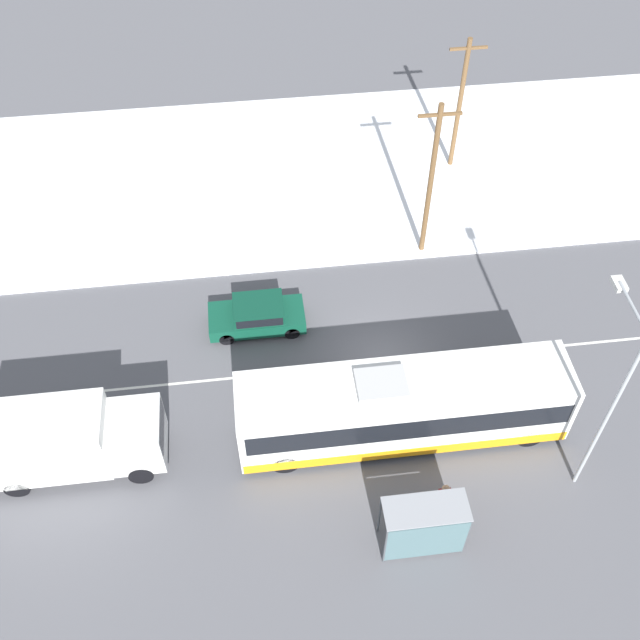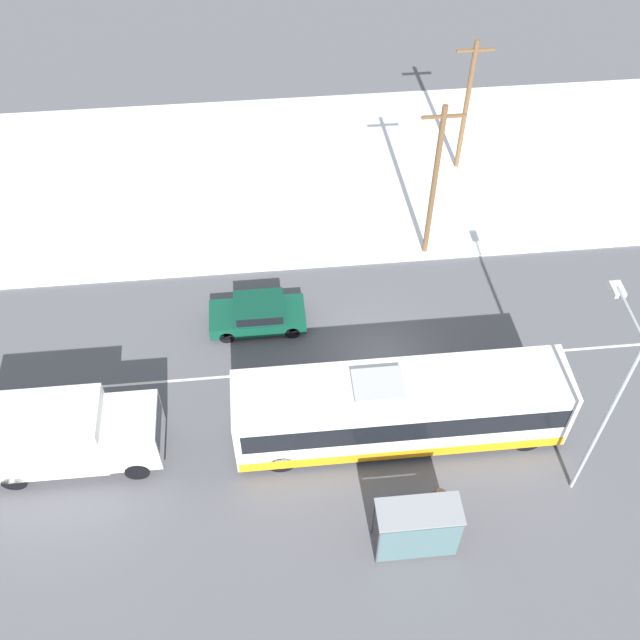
{
  "view_description": "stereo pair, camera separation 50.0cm",
  "coord_description": "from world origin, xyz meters",
  "px_view_note": "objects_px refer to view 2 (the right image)",
  "views": [
    {
      "loc": [
        -4.82,
        -18.44,
        24.54
      ],
      "look_at": [
        -2.37,
        1.47,
        1.4
      ],
      "focal_mm": 42.0,
      "sensor_mm": 36.0,
      "label": 1
    },
    {
      "loc": [
        -4.32,
        -18.49,
        24.54
      ],
      "look_at": [
        -2.37,
        1.47,
        1.4
      ],
      "focal_mm": 42.0,
      "sensor_mm": 36.0,
      "label": 2
    }
  ],
  "objects_px": {
    "box_truck": "(59,434)",
    "bus_shelter": "(419,529)",
    "pedestrian_at_stop": "(439,499)",
    "streetlamp": "(608,393)",
    "utility_pole_snowlot": "(466,105)",
    "city_bus": "(400,409)",
    "sedan_car": "(258,313)",
    "utility_pole_roadside": "(434,182)"
  },
  "relations": [
    {
      "from": "box_truck",
      "to": "bus_shelter",
      "type": "xyz_separation_m",
      "value": [
        12.17,
        -4.82,
        0.02
      ]
    },
    {
      "from": "box_truck",
      "to": "bus_shelter",
      "type": "height_order",
      "value": "box_truck"
    },
    {
      "from": "pedestrian_at_stop",
      "to": "streetlamp",
      "type": "xyz_separation_m",
      "value": [
        5.16,
        1.05,
        4.11
      ]
    },
    {
      "from": "box_truck",
      "to": "utility_pole_snowlot",
      "type": "distance_m",
      "value": 24.19
    },
    {
      "from": "city_bus",
      "to": "box_truck",
      "type": "xyz_separation_m",
      "value": [
        -12.35,
        0.08,
        0.02
      ]
    },
    {
      "from": "box_truck",
      "to": "sedan_car",
      "type": "bearing_deg",
      "value": 38.86
    },
    {
      "from": "streetlamp",
      "to": "bus_shelter",
      "type": "bearing_deg",
      "value": -159.28
    },
    {
      "from": "city_bus",
      "to": "bus_shelter",
      "type": "xyz_separation_m",
      "value": [
        -0.18,
        -4.74,
        0.04
      ]
    },
    {
      "from": "utility_pole_snowlot",
      "to": "city_bus",
      "type": "bearing_deg",
      "value": -110.0
    },
    {
      "from": "sedan_car",
      "to": "utility_pole_roadside",
      "type": "distance_m",
      "value": 9.43
    },
    {
      "from": "bus_shelter",
      "to": "utility_pole_snowlot",
      "type": "relative_size",
      "value": 0.39
    },
    {
      "from": "pedestrian_at_stop",
      "to": "bus_shelter",
      "type": "height_order",
      "value": "bus_shelter"
    },
    {
      "from": "utility_pole_roadside",
      "to": "city_bus",
      "type": "bearing_deg",
      "value": -106.71
    },
    {
      "from": "city_bus",
      "to": "utility_pole_roadside",
      "type": "relative_size",
      "value": 1.54
    },
    {
      "from": "pedestrian_at_stop",
      "to": "bus_shelter",
      "type": "distance_m",
      "value": 1.71
    },
    {
      "from": "streetlamp",
      "to": "city_bus",
      "type": "bearing_deg",
      "value": 157.89
    },
    {
      "from": "sedan_car",
      "to": "bus_shelter",
      "type": "bearing_deg",
      "value": 114.32
    },
    {
      "from": "sedan_car",
      "to": "pedestrian_at_stop",
      "type": "bearing_deg",
      "value": 121.63
    },
    {
      "from": "pedestrian_at_stop",
      "to": "utility_pole_snowlot",
      "type": "xyz_separation_m",
      "value": [
        5.01,
        19.39,
        2.68
      ]
    },
    {
      "from": "sedan_car",
      "to": "bus_shelter",
      "type": "xyz_separation_m",
      "value": [
        4.84,
        -10.72,
        0.91
      ]
    },
    {
      "from": "box_truck",
      "to": "utility_pole_snowlot",
      "type": "bearing_deg",
      "value": 41.13
    },
    {
      "from": "bus_shelter",
      "to": "city_bus",
      "type": "bearing_deg",
      "value": 87.83
    },
    {
      "from": "box_truck",
      "to": "utility_pole_roadside",
      "type": "distance_m",
      "value": 18.25
    },
    {
      "from": "pedestrian_at_stop",
      "to": "streetlamp",
      "type": "bearing_deg",
      "value": 11.46
    },
    {
      "from": "bus_shelter",
      "to": "streetlamp",
      "type": "relative_size",
      "value": 0.33
    },
    {
      "from": "utility_pole_snowlot",
      "to": "sedan_car",
      "type": "bearing_deg",
      "value": -137.42
    },
    {
      "from": "box_truck",
      "to": "sedan_car",
      "type": "xyz_separation_m",
      "value": [
        7.32,
        5.9,
        -0.9
      ]
    },
    {
      "from": "box_truck",
      "to": "streetlamp",
      "type": "bearing_deg",
      "value": -7.78
    },
    {
      "from": "utility_pole_snowlot",
      "to": "utility_pole_roadside",
      "type": "bearing_deg",
      "value": -114.93
    },
    {
      "from": "box_truck",
      "to": "streetlamp",
      "type": "relative_size",
      "value": 0.81
    },
    {
      "from": "utility_pole_snowlot",
      "to": "bus_shelter",
      "type": "bearing_deg",
      "value": -106.13
    },
    {
      "from": "city_bus",
      "to": "pedestrian_at_stop",
      "type": "relative_size",
      "value": 6.87
    },
    {
      "from": "bus_shelter",
      "to": "streetlamp",
      "type": "xyz_separation_m",
      "value": [
        6.13,
        2.32,
        3.53
      ]
    },
    {
      "from": "box_truck",
      "to": "utility_pole_roadside",
      "type": "height_order",
      "value": "utility_pole_roadside"
    },
    {
      "from": "bus_shelter",
      "to": "utility_pole_snowlot",
      "type": "bearing_deg",
      "value": 73.87
    },
    {
      "from": "city_bus",
      "to": "utility_pole_roadside",
      "type": "bearing_deg",
      "value": 73.29
    },
    {
      "from": "pedestrian_at_stop",
      "to": "sedan_car",
      "type": "bearing_deg",
      "value": 121.63
    },
    {
      "from": "streetlamp",
      "to": "utility_pole_snowlot",
      "type": "bearing_deg",
      "value": 90.48
    },
    {
      "from": "city_bus",
      "to": "utility_pole_roadside",
      "type": "distance_m",
      "value": 10.49
    },
    {
      "from": "bus_shelter",
      "to": "utility_pole_roadside",
      "type": "relative_size",
      "value": 0.35
    },
    {
      "from": "pedestrian_at_stop",
      "to": "box_truck",
      "type": "bearing_deg",
      "value": 164.9
    },
    {
      "from": "streetlamp",
      "to": "sedan_car",
      "type": "bearing_deg",
      "value": 142.57
    }
  ]
}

